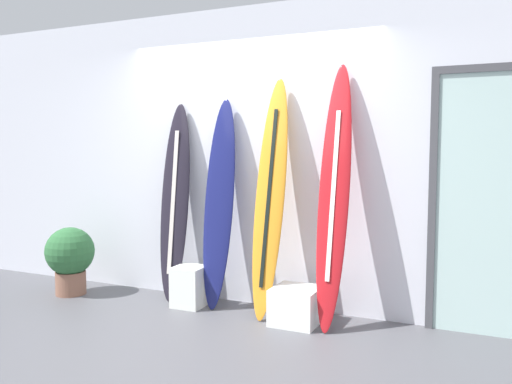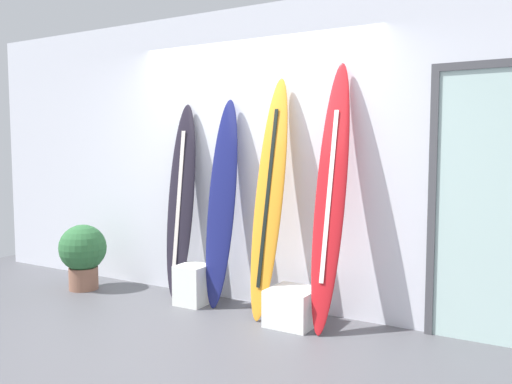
% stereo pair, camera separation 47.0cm
% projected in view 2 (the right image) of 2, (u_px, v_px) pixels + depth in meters
% --- Properties ---
extents(ground, '(8.00, 8.00, 0.04)m').
position_uv_depth(ground, '(173.00, 344.00, 4.07)').
color(ground, '#515157').
extents(wall_back, '(7.20, 0.20, 2.80)m').
position_uv_depth(wall_back, '(258.00, 157.00, 5.07)').
color(wall_back, silver).
rests_on(wall_back, ground).
extents(surfboard_charcoal, '(0.32, 0.36, 1.92)m').
position_uv_depth(surfboard_charcoal, '(181.00, 202.00, 5.22)').
color(surfboard_charcoal, black).
rests_on(surfboard_charcoal, ground).
extents(surfboard_navy, '(0.30, 0.36, 1.95)m').
position_uv_depth(surfboard_navy, '(222.00, 203.00, 4.94)').
color(surfboard_navy, navy).
rests_on(surfboard_navy, ground).
extents(surfboard_sunset, '(0.30, 0.48, 2.11)m').
position_uv_depth(surfboard_sunset, '(269.00, 197.00, 4.62)').
color(surfboard_sunset, orange).
rests_on(surfboard_sunset, ground).
extents(surfboard_crimson, '(0.27, 0.54, 2.20)m').
position_uv_depth(surfboard_crimson, '(330.00, 197.00, 4.30)').
color(surfboard_crimson, red).
rests_on(surfboard_crimson, ground).
extents(display_block_left, '(0.29, 0.29, 0.38)m').
position_uv_depth(display_block_left, '(193.00, 285.00, 5.03)').
color(display_block_left, white).
rests_on(display_block_left, ground).
extents(display_block_center, '(0.39, 0.39, 0.31)m').
position_uv_depth(display_block_center, '(293.00, 307.00, 4.45)').
color(display_block_center, white).
rests_on(display_block_center, ground).
extents(glass_door, '(1.07, 0.06, 2.13)m').
position_uv_depth(glass_door, '(503.00, 201.00, 3.91)').
color(glass_door, silver).
rests_on(glass_door, ground).
extents(potted_plant, '(0.49, 0.49, 0.69)m').
position_uv_depth(potted_plant, '(83.00, 252.00, 5.54)').
color(potted_plant, '#885B48').
rests_on(potted_plant, ground).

